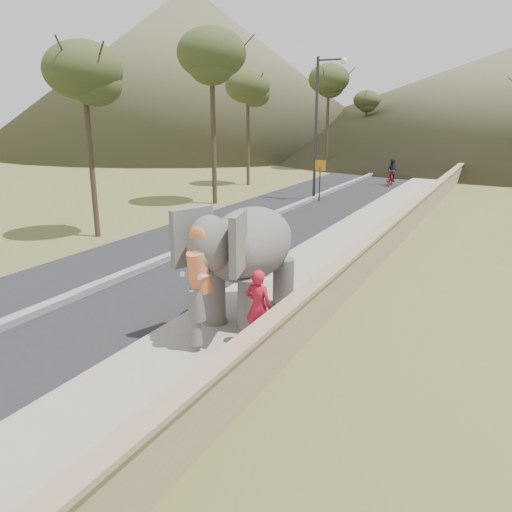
{
  "coord_description": "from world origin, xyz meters",
  "views": [
    {
      "loc": [
        5.49,
        -8.82,
        5.02
      ],
      "look_at": [
        0.2,
        1.41,
        1.7
      ],
      "focal_mm": 35.0,
      "sensor_mm": 36.0,
      "label": 1
    }
  ],
  "objects": [
    {
      "name": "signboard",
      "position": [
        -4.5,
        18.54,
        1.64
      ],
      "size": [
        0.6,
        0.08,
        2.4
      ],
      "color": "#2D2D33",
      "rests_on": "ground"
    },
    {
      "name": "walkway",
      "position": [
        0.0,
        10.0,
        0.07
      ],
      "size": [
        3.0,
        120.0,
        0.15
      ],
      "primitive_type": "cube",
      "color": "#9E9687",
      "rests_on": "ground"
    },
    {
      "name": "median",
      "position": [
        -5.0,
        10.0,
        0.11
      ],
      "size": [
        0.35,
        120.0,
        0.22
      ],
      "primitive_type": "cube",
      "color": "black",
      "rests_on": "ground"
    },
    {
      "name": "ground",
      "position": [
        0.0,
        0.0,
        0.0
      ],
      "size": [
        160.0,
        160.0,
        0.0
      ],
      "primitive_type": "plane",
      "color": "olive",
      "rests_on": "ground"
    },
    {
      "name": "hill_left",
      "position": [
        -38.0,
        55.0,
        11.0
      ],
      "size": [
        60.0,
        60.0,
        22.0
      ],
      "primitive_type": "cone",
      "color": "brown",
      "rests_on": "ground"
    },
    {
      "name": "trees",
      "position": [
        0.08,
        27.8,
        4.15
      ],
      "size": [
        47.74,
        44.11,
        9.64
      ],
      "color": "#473828",
      "rests_on": "ground"
    },
    {
      "name": "parapet",
      "position": [
        1.65,
        10.0,
        0.55
      ],
      "size": [
        0.3,
        120.0,
        1.1
      ],
      "primitive_type": "cube",
      "color": "tan",
      "rests_on": "ground"
    },
    {
      "name": "road",
      "position": [
        -5.0,
        10.0,
        0.01
      ],
      "size": [
        7.0,
        120.0,
        0.03
      ],
      "primitive_type": "cube",
      "color": "black",
      "rests_on": "ground"
    },
    {
      "name": "elephant_and_man",
      "position": [
        0.02,
        1.45,
        1.56
      ],
      "size": [
        2.29,
        3.97,
        2.84
      ],
      "color": "slate",
      "rests_on": "ground"
    },
    {
      "name": "lamppost",
      "position": [
        -4.69,
        18.94,
        4.87
      ],
      "size": [
        1.76,
        0.36,
        8.0
      ],
      "color": "#2E2E33",
      "rests_on": "ground"
    },
    {
      "name": "motorcyclist",
      "position": [
        -2.27,
        27.11,
        0.73
      ],
      "size": [
        0.86,
        1.87,
        1.9
      ],
      "color": "maroon",
      "rests_on": "ground"
    }
  ]
}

